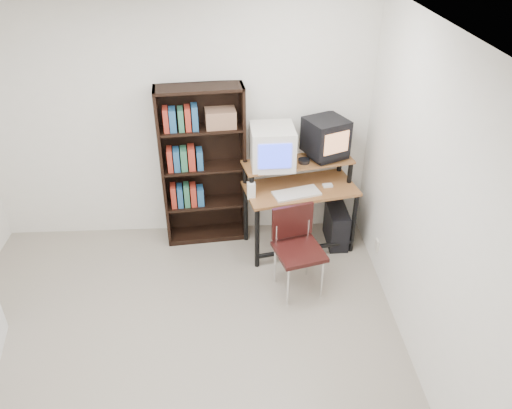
{
  "coord_description": "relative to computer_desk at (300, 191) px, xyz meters",
  "views": [
    {
      "loc": [
        0.55,
        -2.82,
        3.32
      ],
      "look_at": [
        0.76,
        1.1,
        0.86
      ],
      "focal_mm": 35.0,
      "sensor_mm": 36.0,
      "label": 1
    }
  ],
  "objects": [
    {
      "name": "pc_tower",
      "position": [
        0.43,
        0.02,
        -0.47
      ],
      "size": [
        0.21,
        0.45,
        0.42
      ],
      "primitive_type": "cube",
      "rotation": [
        0.0,
        0.0,
        0.01
      ],
      "color": "black",
      "rests_on": "floor"
    },
    {
      "name": "computer_desk",
      "position": [
        0.0,
        0.0,
        0.0
      ],
      "size": [
        1.23,
        0.78,
        0.98
      ],
      "rotation": [
        0.0,
        0.0,
        0.2
      ],
      "color": "#965F31",
      "rests_on": "floor"
    },
    {
      "name": "desk_speaker",
      "position": [
        -0.51,
        -0.17,
        0.12
      ],
      "size": [
        0.08,
        0.08,
        0.17
      ],
      "primitive_type": "cube",
      "rotation": [
        0.0,
        0.0,
        0.04
      ],
      "color": "silver",
      "rests_on": "computer_desk"
    },
    {
      "name": "mousepad",
      "position": [
        0.29,
        -0.03,
        0.04
      ],
      "size": [
        0.24,
        0.21,
        0.01
      ],
      "primitive_type": "cube",
      "rotation": [
        0.0,
        0.0,
        0.13
      ],
      "color": "black",
      "rests_on": "computer_desk"
    },
    {
      "name": "crt_monitor",
      "position": [
        -0.29,
        0.05,
        0.49
      ],
      "size": [
        0.44,
        0.45,
        0.41
      ],
      "rotation": [
        0.0,
        0.0,
        0.03
      ],
      "color": "silver",
      "rests_on": "computer_desk"
    },
    {
      "name": "crt_tv",
      "position": [
        0.26,
        0.15,
        0.55
      ],
      "size": [
        0.5,
        0.49,
        0.36
      ],
      "rotation": [
        0.0,
        0.0,
        0.43
      ],
      "color": "black",
      "rests_on": "vcr"
    },
    {
      "name": "ceiling",
      "position": [
        -1.25,
        -1.62,
        1.92
      ],
      "size": [
        4.0,
        4.0,
        0.01
      ],
      "primitive_type": "cube",
      "color": "white",
      "rests_on": "back_wall"
    },
    {
      "name": "keyboard",
      "position": [
        -0.05,
        -0.15,
        0.06
      ],
      "size": [
        0.51,
        0.33,
        0.03
      ],
      "primitive_type": "cube",
      "rotation": [
        0.0,
        0.0,
        0.28
      ],
      "color": "silver",
      "rests_on": "computer_desk"
    },
    {
      "name": "back_wall",
      "position": [
        -1.25,
        0.38,
        0.62
      ],
      "size": [
        4.0,
        0.01,
        2.6
      ],
      "primitive_type": "cube",
      "color": "white",
      "rests_on": "floor"
    },
    {
      "name": "right_wall",
      "position": [
        0.75,
        -1.62,
        0.62
      ],
      "size": [
        0.01,
        4.0,
        2.6
      ],
      "primitive_type": "cube",
      "color": "white",
      "rests_on": "floor"
    },
    {
      "name": "mouse",
      "position": [
        0.29,
        -0.01,
        0.06
      ],
      "size": [
        0.11,
        0.07,
        0.03
      ],
      "primitive_type": "cube",
      "rotation": [
        0.0,
        0.0,
        0.15
      ],
      "color": "white",
      "rests_on": "mousepad"
    },
    {
      "name": "bookshelf",
      "position": [
        -1.0,
        0.24,
        0.22
      ],
      "size": [
        0.9,
        0.38,
        1.75
      ],
      "rotation": [
        0.0,
        0.0,
        0.1
      ],
      "color": "black",
      "rests_on": "floor"
    },
    {
      "name": "wall_outlet",
      "position": [
        0.74,
        -0.47,
        -0.38
      ],
      "size": [
        0.02,
        0.08,
        0.12
      ],
      "primitive_type": "cube",
      "color": "beige",
      "rests_on": "right_wall"
    },
    {
      "name": "floor",
      "position": [
        -1.25,
        -1.62,
        -0.69
      ],
      "size": [
        4.0,
        4.0,
        0.01
      ],
      "primitive_type": "cube",
      "color": "#A19685",
      "rests_on": "ground"
    },
    {
      "name": "vcr",
      "position": [
        0.3,
        0.16,
        0.33
      ],
      "size": [
        0.44,
        0.39,
        0.08
      ],
      "primitive_type": "cube",
      "rotation": [
        0.0,
        0.0,
        0.45
      ],
      "color": "black",
      "rests_on": "computer_desk"
    },
    {
      "name": "cd_spindle",
      "position": [
        0.04,
        0.06,
        0.31
      ],
      "size": [
        0.15,
        0.15,
        0.05
      ],
      "primitive_type": "cylinder",
      "rotation": [
        0.0,
        0.0,
        0.3
      ],
      "color": "#26262B",
      "rests_on": "computer_desk"
    },
    {
      "name": "school_chair",
      "position": [
        -0.11,
        -0.67,
        -0.15
      ],
      "size": [
        0.52,
        0.52,
        0.85
      ],
      "rotation": [
        0.0,
        0.0,
        0.27
      ],
      "color": "black",
      "rests_on": "floor"
    }
  ]
}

